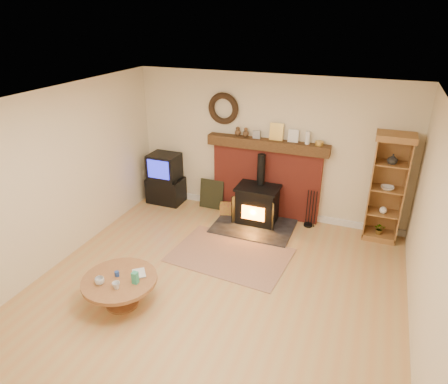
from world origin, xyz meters
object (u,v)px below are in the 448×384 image
at_px(tv_unit, 165,179).
at_px(coffee_table, 120,284).
at_px(curio_cabinet, 387,188).
at_px(wood_stove, 257,206).

bearing_deg(tv_unit, coffee_table, -71.87).
height_order(tv_unit, coffee_table, tv_unit).
distance_m(tv_unit, curio_cabinet, 4.10).
distance_m(wood_stove, curio_cabinet, 2.20).
height_order(tv_unit, curio_cabinet, curio_cabinet).
bearing_deg(curio_cabinet, wood_stove, -172.38).
distance_m(wood_stove, tv_unit, 1.98).
distance_m(curio_cabinet, coffee_table, 4.40).
relative_size(wood_stove, tv_unit, 1.39).
xyz_separation_m(wood_stove, coffee_table, (-0.99, -2.79, -0.01)).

